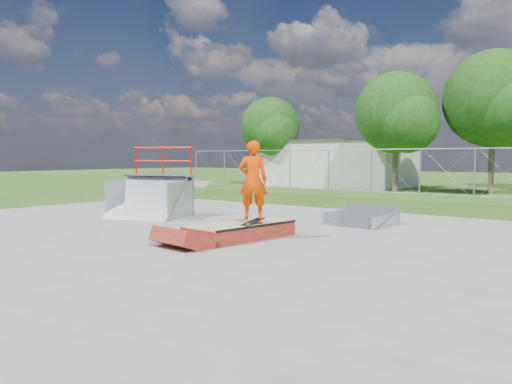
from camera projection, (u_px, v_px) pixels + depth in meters
ground at (189, 237)px, 12.24m from camera, size 120.00×120.00×0.00m
concrete_pad at (189, 236)px, 12.24m from camera, size 20.00×16.00×0.04m
grass_berm at (360, 200)px, 19.75m from camera, size 24.00×3.00×0.50m
grind_box at (240, 231)px, 11.90m from camera, size 1.58×2.76×0.39m
quarter_pipe at (148, 182)px, 16.01m from camera, size 2.77×2.54×2.30m
flat_bank_ramp at (361, 217)px, 14.29m from camera, size 1.70×1.80×0.49m
skateboard at (253, 222)px, 11.75m from camera, size 0.29×0.81×0.13m
skater at (253, 183)px, 11.69m from camera, size 0.81×0.75×1.85m
concrete_stairs at (192, 189)px, 24.26m from camera, size 1.50×1.60×0.80m
chain_link_fence at (371, 171)px, 20.46m from camera, size 20.00×0.06×1.80m
utility_building_flat at (334, 164)px, 34.41m from camera, size 10.00×6.00×3.00m
tree_left_near at (399, 115)px, 27.13m from camera, size 4.76×4.48×6.65m
tree_center at (498, 102)px, 25.90m from camera, size 5.44×5.12×7.60m
tree_left_far at (271, 129)px, 34.82m from camera, size 4.42×4.16×6.18m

